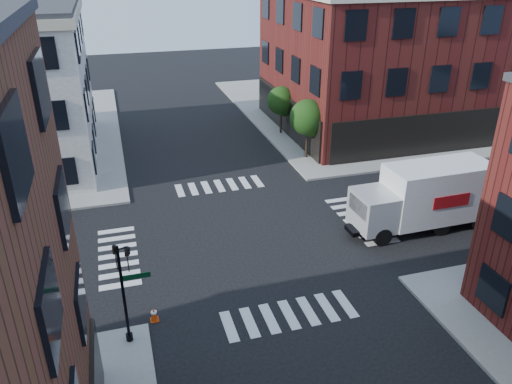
% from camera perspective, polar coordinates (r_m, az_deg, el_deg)
% --- Properties ---
extents(ground, '(120.00, 120.00, 0.00)m').
position_cam_1_polar(ground, '(28.04, -1.08, -5.09)').
color(ground, black).
rests_on(ground, ground).
extents(sidewalk_ne, '(30.00, 30.00, 0.15)m').
position_cam_1_polar(sidewalk_ne, '(53.92, 14.92, 9.46)').
color(sidewalk_ne, gray).
rests_on(sidewalk_ne, ground).
extents(building_ne, '(25.00, 16.00, 12.00)m').
position_cam_1_polar(building_ne, '(48.26, 18.24, 14.48)').
color(building_ne, '#4A1412').
rests_on(building_ne, ground).
extents(tree_near, '(2.69, 2.69, 4.49)m').
position_cam_1_polar(tree_near, '(37.71, 6.02, 8.27)').
color(tree_near, black).
rests_on(tree_near, ground).
extents(tree_far, '(2.43, 2.43, 4.07)m').
position_cam_1_polar(tree_far, '(43.16, 3.00, 10.22)').
color(tree_far, black).
rests_on(tree_far, ground).
extents(signal_pole, '(1.29, 1.24, 4.60)m').
position_cam_1_polar(signal_pole, '(20.17, -14.85, -10.00)').
color(signal_pole, black).
rests_on(signal_pole, ground).
extents(box_truck, '(8.40, 2.70, 3.77)m').
position_cam_1_polar(box_truck, '(29.64, 18.79, -0.48)').
color(box_truck, silver).
rests_on(box_truck, ground).
extents(traffic_cone, '(0.37, 0.37, 0.66)m').
position_cam_1_polar(traffic_cone, '(22.47, -11.58, -13.54)').
color(traffic_cone, '#D43C09').
rests_on(traffic_cone, ground).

